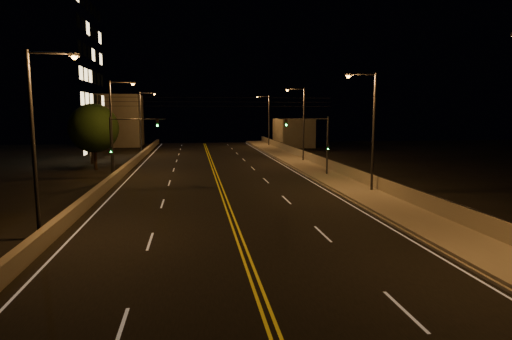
{
  "coord_description": "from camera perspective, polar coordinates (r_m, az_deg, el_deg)",
  "views": [
    {
      "loc": [
        -2.24,
        -10.89,
        6.48
      ],
      "look_at": [
        2.0,
        18.0,
        2.5
      ],
      "focal_mm": 30.0,
      "sensor_mm": 36.0,
      "label": 1
    }
  ],
  "objects": [
    {
      "name": "streetlight_5",
      "position": [
        44.55,
        -18.39,
        6.06
      ],
      "size": [
        2.55,
        0.28,
        9.5
      ],
      "color": "#2D2D33",
      "rests_on": "ground"
    },
    {
      "name": "streetlight_1",
      "position": [
        34.82,
        15.03,
        5.83
      ],
      "size": [
        2.55,
        0.28,
        9.5
      ],
      "color": "#2D2D33",
      "rests_on": "ground"
    },
    {
      "name": "lane_markings",
      "position": [
        31.57,
        -4.11,
        -4.06
      ],
      "size": [
        17.32,
        116.0,
        0.0
      ],
      "color": "silver",
      "rests_on": "road"
    },
    {
      "name": "sidewalk",
      "position": [
        34.12,
        14.3,
        -3.17
      ],
      "size": [
        3.6,
        120.0,
        0.3
      ],
      "primitive_type": "cube",
      "color": "gray",
      "rests_on": "ground"
    },
    {
      "name": "tree_0",
      "position": [
        51.38,
        -20.81,
        5.23
      ],
      "size": [
        5.47,
        5.47,
        7.41
      ],
      "color": "black",
      "rests_on": "ground"
    },
    {
      "name": "distant_building_right",
      "position": [
        81.53,
        4.97,
        5.0
      ],
      "size": [
        6.0,
        10.0,
        5.2
      ],
      "primitive_type": "cube",
      "color": "slate",
      "rests_on": "ground"
    },
    {
      "name": "road",
      "position": [
        31.64,
        -4.12,
        -4.06
      ],
      "size": [
        18.0,
        120.0,
        0.02
      ],
      "primitive_type": "cube",
      "color": "black",
      "rests_on": "ground"
    },
    {
      "name": "parapet_rail",
      "position": [
        34.59,
        16.89,
        -1.14
      ],
      "size": [
        0.06,
        120.0,
        0.06
      ],
      "primitive_type": "cylinder",
      "rotation": [
        1.57,
        0.0,
        0.0
      ],
      "color": "black",
      "rests_on": "parapet_wall"
    },
    {
      "name": "traffic_signal_left",
      "position": [
        41.69,
        -17.41,
        3.73
      ],
      "size": [
        5.11,
        0.31,
        6.0
      ],
      "color": "#2D2D33",
      "rests_on": "ground"
    },
    {
      "name": "jersey_barrier",
      "position": [
        32.3,
        -21.21,
        -3.56
      ],
      "size": [
        0.45,
        120.0,
        0.87
      ],
      "primitive_type": "cube",
      "color": "gray",
      "rests_on": "ground"
    },
    {
      "name": "curb",
      "position": [
        33.47,
        11.34,
        -3.43
      ],
      "size": [
        0.14,
        120.0,
        0.15
      ],
      "primitive_type": "cube",
      "color": "gray",
      "rests_on": "ground"
    },
    {
      "name": "overhead_wires",
      "position": [
        40.46,
        -5.24,
        9.03
      ],
      "size": [
        22.0,
        0.03,
        0.83
      ],
      "color": "black"
    },
    {
      "name": "streetlight_6",
      "position": [
        68.32,
        -14.91,
        6.65
      ],
      "size": [
        2.55,
        0.28,
        9.5
      ],
      "color": "#2D2D33",
      "rests_on": "ground"
    },
    {
      "name": "parapet_wall",
      "position": [
        34.67,
        16.86,
        -2.0
      ],
      "size": [
        0.3,
        120.0,
        1.0
      ],
      "primitive_type": "cube",
      "color": "gray",
      "rests_on": "sidewalk"
    },
    {
      "name": "streetlight_2",
      "position": [
        55.29,
        6.11,
        6.66
      ],
      "size": [
        2.55,
        0.28,
        9.5
      ],
      "color": "#2D2D33",
      "rests_on": "ground"
    },
    {
      "name": "tree_1",
      "position": [
        56.85,
        -21.23,
        5.04
      ],
      "size": [
        5.04,
        5.04,
        6.83
      ],
      "color": "black",
      "rests_on": "ground"
    },
    {
      "name": "distant_building_left",
      "position": [
        85.49,
        -17.72,
        6.29
      ],
      "size": [
        8.0,
        8.0,
        9.68
      ],
      "primitive_type": "cube",
      "color": "slate",
      "rests_on": "ground"
    },
    {
      "name": "traffic_signal_right",
      "position": [
        42.95,
        8.23,
        4.11
      ],
      "size": [
        5.11,
        0.31,
        6.0
      ],
      "color": "#2D2D33",
      "rests_on": "ground"
    },
    {
      "name": "streetlight_3",
      "position": [
        80.24,
        1.54,
        7.03
      ],
      "size": [
        2.55,
        0.28,
        9.5
      ],
      "color": "#2D2D33",
      "rests_on": "ground"
    },
    {
      "name": "streetlight_4",
      "position": [
        24.08,
        -27.05,
        4.5
      ],
      "size": [
        2.55,
        0.28,
        9.5
      ],
      "color": "#2D2D33",
      "rests_on": "ground"
    }
  ]
}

